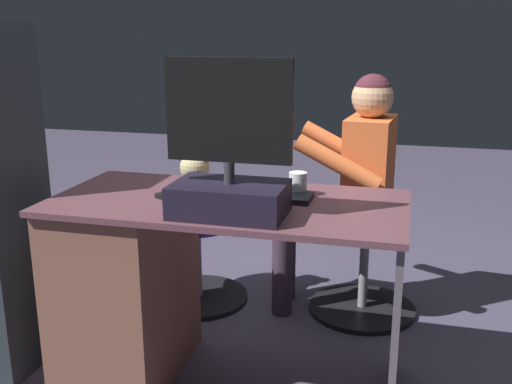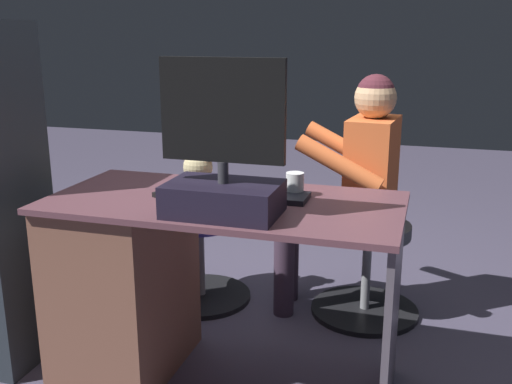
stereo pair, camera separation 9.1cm
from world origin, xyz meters
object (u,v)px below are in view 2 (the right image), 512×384
object	(u,v)px
teddy_bear	(199,184)
keyboard	(252,194)
monitor	(223,175)
office_chair_teddy	(200,253)
cup	(295,184)
desk	(144,279)
computer_mouse	(177,189)
tv_remote	(172,192)
visitor_chair	(367,264)
person	(352,177)

from	to	relation	value
teddy_bear	keyboard	bearing A→B (deg)	126.50
monitor	office_chair_teddy	size ratio (longest dim) A/B	1.00
cup	teddy_bear	world-z (taller)	cup
desk	computer_mouse	distance (m)	0.40
desk	monitor	bearing A→B (deg)	157.46
tv_remote	teddy_bear	size ratio (longest dim) A/B	0.46
monitor	keyboard	size ratio (longest dim) A/B	1.22
cup	tv_remote	size ratio (longest dim) A/B	0.59
keyboard	teddy_bear	size ratio (longest dim) A/B	1.30
computer_mouse	visitor_chair	size ratio (longest dim) A/B	0.18
cup	tv_remote	bearing A→B (deg)	13.69
desk	tv_remote	size ratio (longest dim) A/B	8.58
tv_remote	keyboard	bearing A→B (deg)	-144.89
visitor_chair	computer_mouse	bearing A→B (deg)	48.43
keyboard	computer_mouse	size ratio (longest dim) A/B	4.38
computer_mouse	tv_remote	size ratio (longest dim) A/B	0.64
office_chair_teddy	monitor	bearing A→B (deg)	117.42
tv_remote	visitor_chair	xyz separation A→B (m)	(-0.66, -0.75, -0.51)
cup	teddy_bear	size ratio (longest dim) A/B	0.27
computer_mouse	tv_remote	xyz separation A→B (m)	(0.02, 0.02, -0.01)
desk	cup	world-z (taller)	cup
tv_remote	visitor_chair	bearing A→B (deg)	-105.37
person	computer_mouse	bearing A→B (deg)	52.25
office_chair_teddy	desk	bearing A→B (deg)	93.60
cup	visitor_chair	distance (m)	0.87
teddy_bear	tv_remote	bearing A→B (deg)	103.88
monitor	desk	bearing A→B (deg)	-22.54
keyboard	desk	bearing A→B (deg)	8.41
office_chair_teddy	visitor_chair	distance (m)	0.84
desk	visitor_chair	size ratio (longest dim) A/B	2.46
desk	monitor	world-z (taller)	monitor
desk	person	xyz separation A→B (m)	(-0.70, -0.76, 0.29)
visitor_chair	person	size ratio (longest dim) A/B	0.45
tv_remote	person	world-z (taller)	person
teddy_bear	person	xyz separation A→B (m)	(-0.74, -0.06, 0.07)
desk	keyboard	xyz separation A→B (m)	(-0.42, -0.06, 0.36)
tv_remote	visitor_chair	distance (m)	1.12
monitor	teddy_bear	world-z (taller)	monitor
keyboard	tv_remote	distance (m)	0.30
monitor	keyboard	bearing A→B (deg)	-96.85
computer_mouse	desk	bearing A→B (deg)	13.67
monitor	office_chair_teddy	distance (m)	1.15
office_chair_teddy	visitor_chair	xyz separation A→B (m)	(-0.83, -0.08, 0.00)
visitor_chair	person	bearing A→B (deg)	5.63
person	cup	bearing A→B (deg)	78.64
cup	visitor_chair	bearing A→B (deg)	-108.63
visitor_chair	desk	bearing A→B (deg)	44.15
desk	office_chair_teddy	distance (m)	0.70
visitor_chair	teddy_bear	bearing A→B (deg)	4.90
teddy_bear	office_chair_teddy	bearing A→B (deg)	90.00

